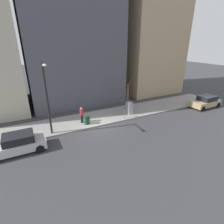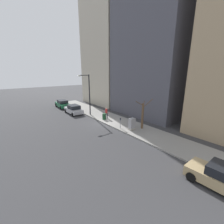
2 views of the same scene
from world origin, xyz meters
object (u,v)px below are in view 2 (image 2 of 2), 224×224
(parked_car_green, at_px, (62,104))
(utility_box, at_px, (132,124))
(office_tower_right, at_px, (114,36))
(pedestrian_near_meter, at_px, (106,112))
(parking_meter, at_px, (120,122))
(trash_bin, at_px, (104,117))
(streetlamp, at_px, (88,92))
(parked_car_silver, at_px, (74,109))
(bare_tree, at_px, (143,115))
(office_block_center, at_px, (162,34))

(parked_car_green, xyz_separation_m, utility_box, (2.32, -17.54, 0.11))
(office_tower_right, bearing_deg, pedestrian_near_meter, -132.84)
(office_tower_right, bearing_deg, parked_car_green, 172.02)
(parking_meter, bearing_deg, utility_box, -53.79)
(parked_car_green, xyz_separation_m, trash_bin, (1.92, -12.18, -0.14))
(streetlamp, bearing_deg, trash_bin, -80.25)
(parked_car_silver, distance_m, bare_tree, 12.89)
(streetlamp, xyz_separation_m, office_block_center, (11.23, -4.99, 9.03))
(parked_car_silver, relative_size, parked_car_green, 0.99)
(parked_car_silver, bearing_deg, office_tower_right, 18.49)
(utility_box, distance_m, pedestrian_near_meter, 5.72)
(parking_meter, relative_size, streetlamp, 0.21)
(pedestrian_near_meter, bearing_deg, office_block_center, -143.11)
(bare_tree, xyz_separation_m, trash_bin, (-1.71, 5.89, -1.30))
(streetlamp, bearing_deg, pedestrian_near_meter, -68.96)
(parked_car_silver, relative_size, office_block_center, 0.16)
(trash_bin, bearing_deg, parked_car_silver, 107.78)
(parking_meter, height_order, pedestrian_near_meter, pedestrian_near_meter)
(parking_meter, distance_m, office_tower_right, 22.63)
(office_block_center, bearing_deg, parked_car_green, 132.72)
(parked_car_silver, height_order, streetlamp, streetlamp)
(utility_box, xyz_separation_m, office_block_center, (10.21, 3.97, 12.19))
(trash_bin, bearing_deg, utility_box, -85.74)
(parking_meter, bearing_deg, office_tower_right, 54.47)
(utility_box, bearing_deg, bare_tree, -21.94)
(office_block_center, bearing_deg, trash_bin, 172.53)
(trash_bin, xyz_separation_m, pedestrian_near_meter, (0.63, 0.35, 0.49))
(trash_bin, bearing_deg, office_tower_right, 46.26)
(parked_car_green, relative_size, utility_box, 2.97)
(streetlamp, bearing_deg, parked_car_silver, 117.13)
(bare_tree, xyz_separation_m, office_tower_right, (8.34, 16.39, 12.71))
(bare_tree, bearing_deg, utility_box, 158.06)
(parked_car_green, bearing_deg, pedestrian_near_meter, -76.49)
(pedestrian_near_meter, distance_m, office_tower_right, 19.36)
(parked_car_green, xyz_separation_m, streetlamp, (1.30, -8.59, 3.28))
(pedestrian_near_meter, bearing_deg, parked_car_silver, -19.31)
(pedestrian_near_meter, relative_size, office_tower_right, 0.06)
(parking_meter, bearing_deg, parked_car_silver, 98.58)
(pedestrian_near_meter, distance_m, office_block_center, 15.67)
(parking_meter, distance_m, utility_box, 1.44)
(streetlamp, distance_m, pedestrian_near_meter, 4.55)
(parking_meter, distance_m, streetlamp, 8.37)
(bare_tree, height_order, trash_bin, bare_tree)
(office_block_center, bearing_deg, streetlamp, 156.06)
(parked_car_silver, distance_m, office_block_center, 19.29)
(utility_box, height_order, bare_tree, bare_tree)
(parked_car_green, height_order, office_tower_right, office_tower_right)
(streetlamp, xyz_separation_m, pedestrian_near_meter, (1.25, -3.25, -2.93))
(parked_car_green, xyz_separation_m, parking_meter, (1.47, -16.38, 0.24))
(parking_meter, height_order, office_tower_right, office_tower_right)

